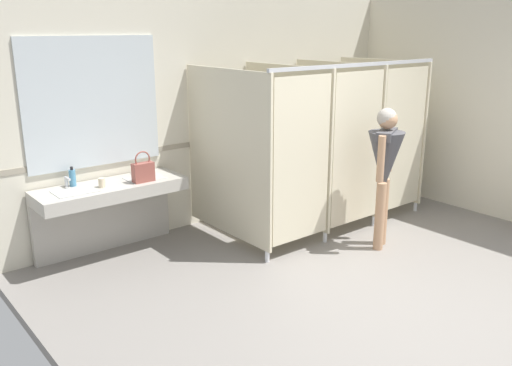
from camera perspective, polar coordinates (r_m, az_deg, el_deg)
ground_plane at (r=5.36m, az=18.15°, el=-12.52°), size 6.02×6.95×0.10m
wall_back at (r=7.05m, az=-3.35°, el=7.86°), size 6.02×0.12×2.87m
wall_back_tile_band at (r=7.07m, az=-2.99°, el=4.71°), size 6.02×0.01×0.06m
vanity_counter at (r=6.14m, az=-15.27°, el=-1.86°), size 1.60×0.57×0.94m
mirror_panel at (r=6.10m, az=-16.82°, el=8.12°), size 1.50×0.02×1.38m
bathroom_stalls at (r=6.82m, az=7.15°, el=4.40°), size 2.74×1.54×2.06m
person_standing at (r=6.17m, az=13.42°, el=2.21°), size 0.54×0.54×1.60m
handbag at (r=5.98m, az=-11.80°, el=1.24°), size 0.24×0.10×0.34m
soap_dispenser at (r=6.01m, az=-18.77°, el=0.53°), size 0.07×0.07×0.21m
paper_cup at (r=5.89m, az=-15.94°, el=0.03°), size 0.07×0.07×0.10m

